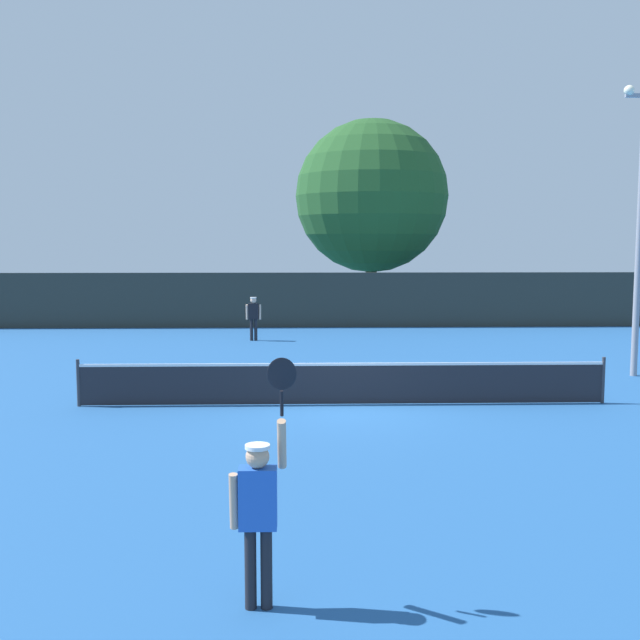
% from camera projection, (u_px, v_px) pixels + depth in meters
% --- Properties ---
extents(ground_plane, '(120.00, 120.00, 0.00)m').
position_uv_depth(ground_plane, '(343.00, 405.00, 17.12)').
color(ground_plane, '#235693').
extents(tennis_net, '(12.04, 0.08, 1.07)m').
position_uv_depth(tennis_net, '(343.00, 382.00, 17.06)').
color(tennis_net, '#232328').
rests_on(tennis_net, ground).
extents(perimeter_fence, '(37.00, 0.12, 2.38)m').
position_uv_depth(perimeter_fence, '(322.00, 300.00, 32.51)').
color(perimeter_fence, '#2D332D').
rests_on(perimeter_fence, ground).
extents(player_serving, '(0.67, 0.40, 2.55)m').
position_uv_depth(player_serving, '(259.00, 500.00, 7.50)').
color(player_serving, blue).
rests_on(player_serving, ground).
extents(player_receiving, '(0.57, 0.24, 1.63)m').
position_uv_depth(player_receiving, '(253.00, 314.00, 28.13)').
color(player_receiving, black).
rests_on(player_receiving, ground).
extents(tennis_ball, '(0.07, 0.07, 0.07)m').
position_uv_depth(tennis_ball, '(466.00, 400.00, 17.49)').
color(tennis_ball, '#CCE033').
rests_on(tennis_ball, ground).
extents(light_pole, '(1.18, 0.28, 7.86)m').
position_uv_depth(light_pole, '(640.00, 213.00, 20.35)').
color(light_pole, gray).
rests_on(light_pole, ground).
extents(large_tree, '(7.47, 7.47, 9.67)m').
position_uv_depth(large_tree, '(372.00, 196.00, 36.85)').
color(large_tree, brown).
rests_on(large_tree, ground).
extents(parked_car_near, '(2.06, 4.27, 1.69)m').
position_uv_depth(parked_car_near, '(439.00, 296.00, 40.75)').
color(parked_car_near, white).
rests_on(parked_car_near, ground).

